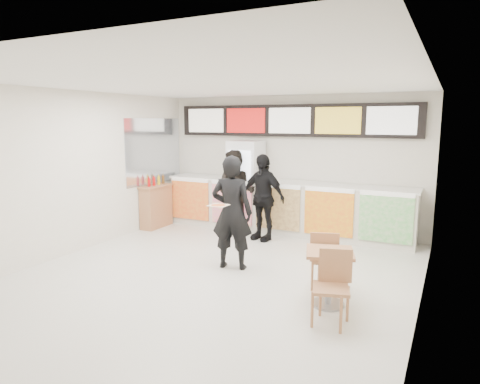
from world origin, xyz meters
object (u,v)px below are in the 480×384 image
Objects in this scene: drinks_fridge at (246,185)px; service_counter at (284,207)px; customer_mid at (262,197)px; customer_main at (232,213)px; condiment_ledge at (156,206)px; customer_left at (236,192)px; cafe_table at (329,268)px.

service_counter is at bearing -0.99° from drinks_fridge.
customer_mid is (-0.20, -0.73, 0.32)m from service_counter.
customer_main is 1.84m from customer_mid.
customer_mid is 1.52× the size of condiment_ledge.
drinks_fridge reaches higher than customer_mid.
customer_main is (0.05, -2.55, 0.38)m from service_counter.
drinks_fridge is 1.71× the size of condiment_ledge.
service_counter is 0.82m from customer_mid.
condiment_ledge is (-2.87, 1.70, -0.45)m from customer_main.
customer_left is at bearing 9.19° from condiment_ledge.
drinks_fridge reaches higher than customer_main.
condiment_ledge is (-4.72, 2.44, -0.02)m from cafe_table.
service_counter is at bearing 23.88° from customer_left.
customer_left is 1.56× the size of condiment_ledge.
customer_left is (0.03, -0.56, -0.09)m from drinks_fridge.
customer_mid is at bearing 112.04° from cafe_table.
customer_mid is at bearing -93.81° from customer_main.
customer_main is at bearing -68.95° from drinks_fridge.
drinks_fridge is 1.10× the size of customer_left.
cafe_table is (2.10, -2.57, -0.37)m from customer_mid.
customer_mid reaches higher than cafe_table.
condiment_ledge is at bearing -164.84° from customer_mid.
service_counter is 3.05× the size of customer_left.
customer_main is 1.19× the size of cafe_table.
customer_mid is (-0.25, 1.82, -0.06)m from customer_main.
drinks_fridge is 0.57m from customer_left.
condiment_ledge is (-2.82, -0.85, -0.07)m from service_counter.
service_counter is 2.93× the size of customer_main.
customer_left reaches higher than service_counter.
customer_left is (-0.90, -0.54, 0.34)m from service_counter.
customer_left is at bearing 177.78° from customer_mid.
customer_main reaches higher than customer_mid.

